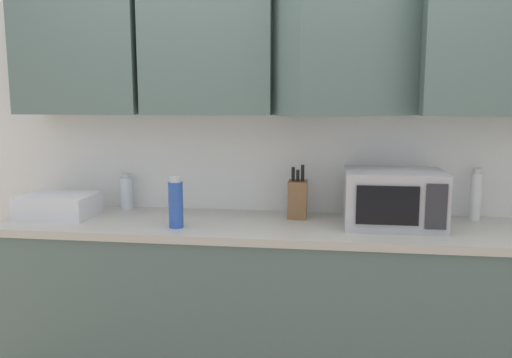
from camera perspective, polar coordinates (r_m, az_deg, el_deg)
The scene contains 8 objects.
wall_back_with_cabinets at distance 2.85m, azimuth 2.37°, elevation 9.70°, with size 3.72×0.63×2.60m.
counter_run at distance 2.84m, azimuth 1.78°, elevation -13.64°, with size 2.85×0.63×0.90m.
microwave at distance 2.71m, azimuth 14.68°, elevation -2.05°, with size 0.48×0.37×0.28m.
dish_rack at distance 3.04m, azimuth -20.65°, elevation -2.70°, with size 0.38×0.30×0.12m, color silver.
knife_block at distance 2.81m, azimuth 4.54°, elevation -2.13°, with size 0.10×0.12×0.29m.
bottle_blue_cleaner at distance 2.62m, azimuth -8.70°, elevation -2.62°, with size 0.07×0.07×0.25m.
bottle_clear_tall at distance 3.10m, azimuth -13.86°, elevation -1.44°, with size 0.07×0.07×0.21m.
bottle_white_jar at distance 2.98m, azimuth 22.74°, elevation -1.63°, with size 0.06×0.06×0.28m.
Camera 1 is at (0.27, -2.91, 1.54)m, focal length 36.85 mm.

